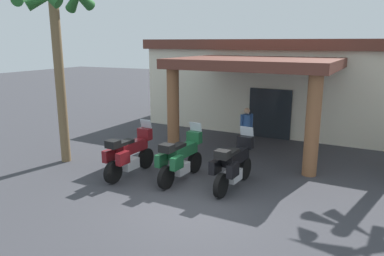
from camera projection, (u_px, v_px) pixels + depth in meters
name	position (u px, v px, depth m)	size (l,w,h in m)	color
ground_plane	(192.00, 207.00, 9.11)	(80.00, 80.00, 0.00)	#38383D
motel_building	(291.00, 81.00, 18.19)	(13.11, 11.90, 4.13)	silver
motorcycle_maroon	(129.00, 154.00, 11.16)	(0.73, 2.21, 1.61)	black
motorcycle_green	(181.00, 158.00, 10.75)	(0.74, 2.21, 1.61)	black
motorcycle_black	(234.00, 164.00, 10.19)	(0.74, 2.21, 1.61)	black
pedestrian	(246.00, 126.00, 13.67)	(0.38, 0.42, 1.64)	brown
palm_tree_roadside	(56.00, 23.00, 11.64)	(2.44, 2.52, 6.24)	brown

